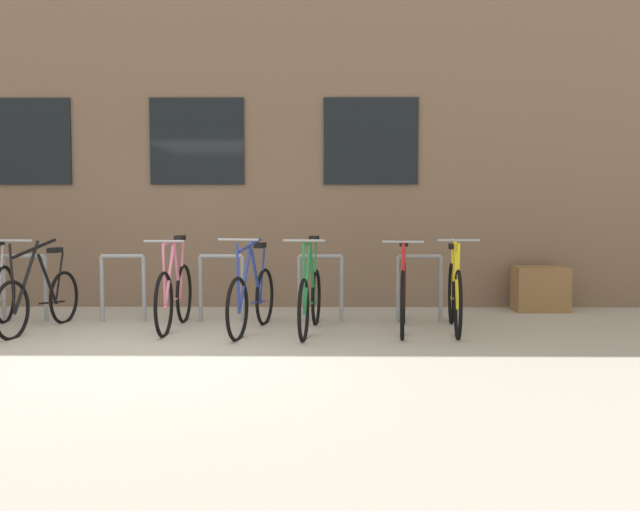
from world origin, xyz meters
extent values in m
plane|color=#B2ADA0|center=(0.00, 0.00, 0.00)|extent=(42.00, 42.00, 0.00)
cube|color=#7A604C|center=(0.00, 6.61, 2.89)|extent=(28.00, 6.81, 5.77)
cube|color=black|center=(-2.40, 3.18, 2.30)|extent=(1.30, 0.04, 1.19)
cube|color=black|center=(0.00, 3.18, 2.30)|extent=(1.30, 0.04, 1.19)
cube|color=black|center=(2.40, 3.18, 2.30)|extent=(1.30, 0.04, 1.19)
cylinder|color=gray|center=(-2.14, 1.90, 0.40)|extent=(0.05, 0.05, 0.80)
cylinder|color=gray|center=(-1.63, 1.90, 0.40)|extent=(0.05, 0.05, 0.80)
cylinder|color=gray|center=(-1.88, 1.90, 0.80)|extent=(0.51, 0.05, 0.05)
cylinder|color=gray|center=(-0.94, 1.90, 0.40)|extent=(0.05, 0.05, 0.80)
cylinder|color=gray|center=(-0.43, 1.90, 0.40)|extent=(0.05, 0.05, 0.80)
cylinder|color=gray|center=(-0.68, 1.90, 0.80)|extent=(0.51, 0.05, 0.05)
cylinder|color=gray|center=(0.26, 1.90, 0.40)|extent=(0.05, 0.05, 0.80)
cylinder|color=gray|center=(0.77, 1.90, 0.40)|extent=(0.05, 0.05, 0.80)
cylinder|color=gray|center=(0.52, 1.90, 0.80)|extent=(0.51, 0.05, 0.05)
cylinder|color=gray|center=(1.46, 1.90, 0.40)|extent=(0.05, 0.05, 0.80)
cylinder|color=gray|center=(1.97, 1.90, 0.40)|extent=(0.05, 0.05, 0.80)
cylinder|color=gray|center=(1.72, 1.90, 0.80)|extent=(0.51, 0.05, 0.05)
cylinder|color=gray|center=(2.66, 1.90, 0.40)|extent=(0.05, 0.05, 0.80)
cylinder|color=gray|center=(3.17, 1.90, 0.40)|extent=(0.05, 0.05, 0.80)
cylinder|color=gray|center=(2.92, 1.90, 0.80)|extent=(0.51, 0.05, 0.05)
torus|color=black|center=(2.72, 1.90, 0.35)|extent=(0.13, 0.75, 0.75)
torus|color=black|center=(2.60, 0.85, 0.35)|extent=(0.13, 0.75, 0.75)
cylinder|color=red|center=(2.63, 1.14, 0.65)|extent=(0.10, 0.51, 0.71)
cylinder|color=red|center=(2.68, 1.55, 0.62)|extent=(0.08, 0.38, 0.65)
cylinder|color=red|center=(2.65, 1.31, 0.96)|extent=(0.14, 0.82, 0.10)
cylinder|color=red|center=(2.69, 1.64, 0.33)|extent=(0.09, 0.53, 0.08)
cylinder|color=red|center=(2.71, 1.81, 0.64)|extent=(0.05, 0.20, 0.59)
cylinder|color=red|center=(2.60, 0.88, 0.67)|extent=(0.04, 0.08, 0.64)
cube|color=black|center=(2.70, 1.72, 0.96)|extent=(0.12, 0.21, 0.06)
cylinder|color=gray|center=(2.60, 0.90, 1.02)|extent=(0.44, 0.08, 0.03)
torus|color=black|center=(-1.38, 1.84, 0.30)|extent=(0.13, 0.64, 0.65)
torus|color=black|center=(-1.53, 0.78, 0.30)|extent=(0.13, 0.64, 0.65)
cylinder|color=black|center=(-1.49, 1.07, 0.63)|extent=(0.11, 0.52, 0.77)
cylinder|color=black|center=(-1.43, 1.49, 0.56)|extent=(0.09, 0.39, 0.62)
cylinder|color=black|center=(-1.47, 1.24, 0.93)|extent=(0.15, 0.85, 0.19)
cylinder|color=black|center=(-1.42, 1.57, 0.28)|extent=(0.10, 0.54, 0.07)
cylinder|color=black|center=(-1.40, 1.75, 0.58)|extent=(0.05, 0.20, 0.56)
cylinder|color=black|center=(-1.53, 0.80, 0.66)|extent=(0.04, 0.08, 0.71)
cube|color=black|center=(-1.41, 1.66, 0.89)|extent=(0.13, 0.21, 0.06)
cylinder|color=gray|center=(-1.53, 0.83, 1.04)|extent=(0.44, 0.09, 0.03)
torus|color=black|center=(0.06, 1.91, 0.34)|extent=(0.05, 0.72, 0.72)
torus|color=black|center=(0.04, 0.96, 0.34)|extent=(0.05, 0.72, 0.72)
cylinder|color=pink|center=(0.04, 1.22, 0.64)|extent=(0.05, 0.46, 0.72)
cylinder|color=pink|center=(0.05, 1.58, 0.64)|extent=(0.04, 0.33, 0.72)
cylinder|color=pink|center=(0.04, 1.37, 1.00)|extent=(0.05, 0.73, 0.04)
cylinder|color=pink|center=(0.05, 1.67, 0.32)|extent=(0.03, 0.48, 0.08)
cylinder|color=pink|center=(0.05, 1.82, 0.67)|extent=(0.03, 0.20, 0.66)
cylinder|color=pink|center=(0.04, 0.98, 0.67)|extent=(0.03, 0.08, 0.66)
cube|color=black|center=(0.05, 1.73, 1.03)|extent=(0.10, 0.20, 0.06)
cylinder|color=gray|center=(0.04, 1.01, 1.02)|extent=(0.44, 0.03, 0.03)
torus|color=black|center=(3.30, 1.87, 0.36)|extent=(0.12, 0.75, 0.75)
torus|color=black|center=(3.19, 0.87, 0.36)|extent=(0.12, 0.75, 0.75)
cylinder|color=yellow|center=(3.22, 1.15, 0.66)|extent=(0.09, 0.49, 0.73)
cylinder|color=yellow|center=(3.26, 1.53, 0.60)|extent=(0.07, 0.36, 0.62)
cylinder|color=yellow|center=(3.24, 1.31, 0.96)|extent=(0.12, 0.78, 0.14)
cylinder|color=yellow|center=(3.27, 1.62, 0.33)|extent=(0.08, 0.51, 0.08)
cylinder|color=yellow|center=(3.29, 1.78, 0.63)|extent=(0.05, 0.20, 0.56)
cylinder|color=yellow|center=(3.19, 0.90, 0.68)|extent=(0.04, 0.08, 0.66)
cube|color=black|center=(3.28, 1.69, 0.93)|extent=(0.12, 0.21, 0.06)
cylinder|color=gray|center=(3.19, 0.92, 1.04)|extent=(0.44, 0.07, 0.03)
torus|color=black|center=(1.05, 1.76, 0.32)|extent=(0.17, 0.68, 0.69)
torus|color=black|center=(0.86, 0.75, 0.32)|extent=(0.17, 0.68, 0.69)
cylinder|color=#233893|center=(0.91, 1.03, 0.65)|extent=(0.13, 0.49, 0.77)
cylinder|color=#233893|center=(0.99, 1.42, 0.60)|extent=(0.10, 0.37, 0.66)
cylinder|color=#233893|center=(0.94, 1.19, 0.97)|extent=(0.19, 0.80, 0.14)
cylinder|color=#233893|center=(1.00, 1.51, 0.30)|extent=(0.12, 0.51, 0.07)
cylinder|color=#233893|center=(1.03, 1.68, 0.62)|extent=(0.06, 0.20, 0.60)
cylinder|color=#233893|center=(0.86, 0.77, 0.67)|extent=(0.04, 0.08, 0.70)
cube|color=black|center=(1.02, 1.59, 0.95)|extent=(0.14, 0.22, 0.06)
cylinder|color=gray|center=(0.87, 0.80, 1.05)|extent=(0.44, 0.11, 0.03)
torus|color=black|center=(1.67, 1.78, 0.32)|extent=(0.11, 0.67, 0.67)
torus|color=black|center=(1.55, 0.72, 0.32)|extent=(0.11, 0.67, 0.67)
cylinder|color=#1E7238|center=(1.58, 1.01, 0.64)|extent=(0.09, 0.51, 0.76)
cylinder|color=#1E7238|center=(1.63, 1.42, 0.63)|extent=(0.08, 0.39, 0.75)
cylinder|color=#1E7238|center=(1.60, 1.18, 1.01)|extent=(0.12, 0.83, 0.05)
cylinder|color=#1E7238|center=(1.64, 1.51, 0.29)|extent=(0.08, 0.53, 0.07)
cylinder|color=#1E7238|center=(1.66, 1.69, 0.66)|extent=(0.05, 0.20, 0.69)
cylinder|color=#1E7238|center=(1.55, 0.74, 0.67)|extent=(0.04, 0.08, 0.70)
cube|color=black|center=(1.65, 1.60, 1.03)|extent=(0.12, 0.21, 0.06)
cylinder|color=gray|center=(1.56, 0.77, 1.04)|extent=(0.44, 0.07, 0.03)
torus|color=black|center=(-2.11, 1.86, 0.34)|extent=(0.12, 0.71, 0.71)
cylinder|color=#B7B7BC|center=(-2.10, 1.77, 0.64)|extent=(0.05, 0.20, 0.61)
cube|color=olive|center=(4.67, 2.85, 0.30)|extent=(0.70, 0.44, 0.60)
camera|label=1|loc=(1.80, -6.41, 1.37)|focal=38.79mm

